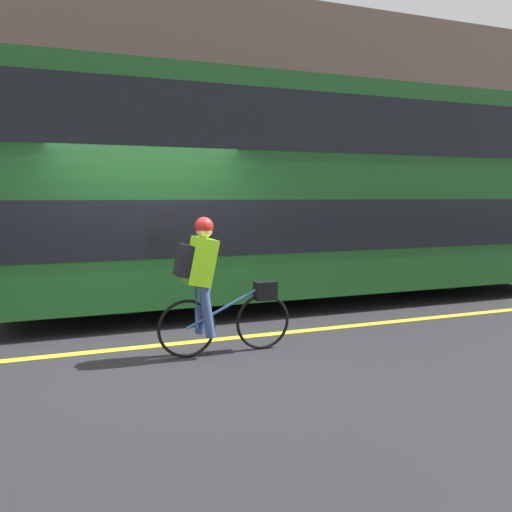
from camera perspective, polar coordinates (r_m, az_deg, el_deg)
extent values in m
plane|color=#232326|center=(6.26, -10.63, -10.40)|extent=(80.00, 80.00, 0.00)
cube|color=yellow|center=(6.40, -10.86, -9.97)|extent=(50.00, 0.14, 0.01)
cube|color=gray|center=(11.82, -15.24, -2.03)|extent=(60.00, 2.20, 0.14)
cube|color=brown|center=(13.05, -16.21, 14.11)|extent=(60.00, 0.30, 7.11)
cylinder|color=black|center=(10.65, 20.99, -0.97)|extent=(0.96, 0.30, 0.96)
cylinder|color=black|center=(8.10, -14.46, -3.06)|extent=(0.96, 0.30, 0.96)
cube|color=#194C1E|center=(8.86, 5.82, 2.54)|extent=(10.01, 2.44, 1.79)
cube|color=black|center=(8.84, 5.84, 3.93)|extent=(9.61, 2.46, 0.79)
cube|color=#194C1E|center=(8.89, 5.95, 13.37)|extent=(10.01, 2.34, 1.56)
cube|color=black|center=(8.90, 5.96, 13.87)|extent=(9.61, 2.36, 0.87)
torus|color=black|center=(6.06, 0.80, -7.51)|extent=(0.68, 0.04, 0.68)
torus|color=black|center=(5.81, -7.91, -8.22)|extent=(0.68, 0.04, 0.68)
cylinder|color=#2D4C8C|center=(5.87, -3.47, -5.83)|extent=(0.94, 0.03, 0.46)
cylinder|color=#2D4C8C|center=(5.77, -6.85, -5.75)|extent=(0.03, 0.03, 0.50)
cube|color=black|center=(5.99, 1.07, -3.98)|extent=(0.26, 0.16, 0.22)
cube|color=#8CE019|center=(5.70, -6.30, -0.61)|extent=(0.37, 0.32, 0.58)
cube|color=black|center=(5.65, -8.27, -0.50)|extent=(0.21, 0.26, 0.38)
cylinder|color=#384C7A|center=(5.89, -6.06, -5.99)|extent=(0.21, 0.11, 0.61)
cylinder|color=#384C7A|center=(5.72, -5.62, -6.37)|extent=(0.19, 0.11, 0.61)
sphere|color=tan|center=(5.67, -5.95, 2.97)|extent=(0.19, 0.19, 0.19)
sphere|color=red|center=(5.67, -5.96, 3.40)|extent=(0.21, 0.21, 0.21)
cylinder|color=#194C23|center=(14.32, 15.93, 1.85)|extent=(0.58, 0.58, 1.05)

